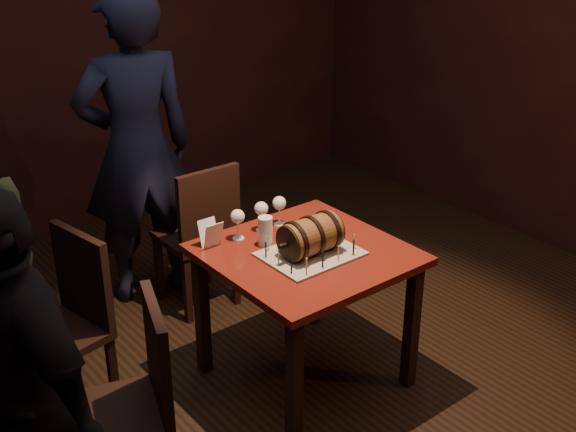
{
  "coord_description": "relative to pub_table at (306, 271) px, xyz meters",
  "views": [
    {
      "loc": [
        -1.9,
        -2.37,
        2.37
      ],
      "look_at": [
        0.03,
        0.05,
        0.95
      ],
      "focal_mm": 45.0,
      "sensor_mm": 36.0,
      "label": 1
    }
  ],
  "objects": [
    {
      "name": "wine_glass_mid",
      "position": [
        -0.04,
        0.32,
        0.23
      ],
      "size": [
        0.07,
        0.07,
        0.16
      ],
      "color": "silver",
      "rests_on": "pub_table"
    },
    {
      "name": "wine_glass_right",
      "position": [
        0.08,
        0.32,
        0.23
      ],
      "size": [
        0.07,
        0.07,
        0.16
      ],
      "color": "silver",
      "rests_on": "pub_table"
    },
    {
      "name": "pub_table",
      "position": [
        0.0,
        0.0,
        0.0
      ],
      "size": [
        0.9,
        0.9,
        0.75
      ],
      "color": "#50120D",
      "rests_on": "ground"
    },
    {
      "name": "barrel_cake",
      "position": [
        -0.01,
        -0.05,
        0.21
      ],
      "size": [
        0.34,
        0.2,
        0.2
      ],
      "color": "brown",
      "rests_on": "cake_board"
    },
    {
      "name": "cake_board",
      "position": [
        -0.01,
        -0.05,
        0.12
      ],
      "size": [
        0.45,
        0.35,
        0.01
      ],
      "primitive_type": "cube",
      "color": "gray",
      "rests_on": "pub_table"
    },
    {
      "name": "birthday_candles",
      "position": [
        -0.01,
        -0.05,
        0.16
      ],
      "size": [
        0.4,
        0.3,
        0.09
      ],
      "color": "#E4DB88",
      "rests_on": "cake_board"
    },
    {
      "name": "pint_of_ale",
      "position": [
        -0.12,
        0.18,
        0.18
      ],
      "size": [
        0.07,
        0.07,
        0.15
      ],
      "color": "silver",
      "rests_on": "pub_table"
    },
    {
      "name": "person_left_front",
      "position": [
        -1.48,
        -0.22,
        0.13
      ],
      "size": [
        0.52,
        0.95,
        1.53
      ],
      "primitive_type": "imported",
      "rotation": [
        0.0,
        0.0,
        -1.4
      ],
      "color": "black",
      "rests_on": "ground"
    },
    {
      "name": "person_back",
      "position": [
        -0.21,
        1.3,
        0.32
      ],
      "size": [
        0.78,
        0.6,
        1.92
      ],
      "primitive_type": "imported",
      "rotation": [
        0.0,
        0.0,
        2.93
      ],
      "color": "#1A1C34",
      "rests_on": "ground"
    },
    {
      "name": "wine_glass_left",
      "position": [
        -0.18,
        0.31,
        0.23
      ],
      "size": [
        0.07,
        0.07,
        0.16
      ],
      "color": "silver",
      "rests_on": "pub_table"
    },
    {
      "name": "menu_card",
      "position": [
        -0.33,
        0.33,
        0.17
      ],
      "size": [
        0.1,
        0.05,
        0.13
      ],
      "primitive_type": null,
      "color": "white",
      "rests_on": "pub_table"
    },
    {
      "name": "chair_left_front",
      "position": [
        -1.05,
        -0.21,
        -0.12
      ],
      "size": [
        0.51,
        0.51,
        0.93
      ],
      "color": "black",
      "rests_on": "ground"
    },
    {
      "name": "chair_back",
      "position": [
        -0.03,
        0.92,
        -0.12
      ],
      "size": [
        0.4,
        0.4,
        0.93
      ],
      "color": "black",
      "rests_on": "ground"
    },
    {
      "name": "room_shell",
      "position": [
        -0.12,
        -0.02,
        0.76
      ],
      "size": [
        5.04,
        5.04,
        2.8
      ],
      "color": "black",
      "rests_on": "ground"
    },
    {
      "name": "chair_left_rear",
      "position": [
        -1.02,
        0.52,
        -0.12
      ],
      "size": [
        0.47,
        0.47,
        0.93
      ],
      "color": "black",
      "rests_on": "ground"
    }
  ]
}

